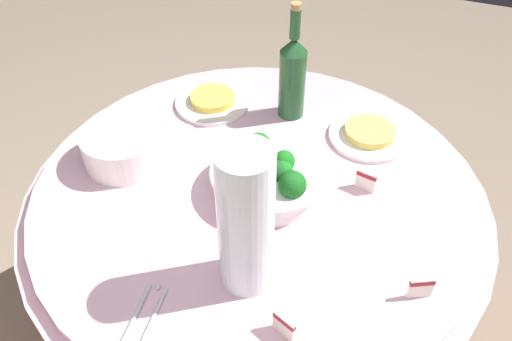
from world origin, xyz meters
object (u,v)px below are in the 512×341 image
(food_plate_fried_egg, at_px, (213,101))
(label_placard_front, at_px, (284,325))
(plate_stack, at_px, (123,146))
(label_placard_rear, at_px, (366,180))
(broccoli_bowl, at_px, (268,176))
(wine_bottle, at_px, (292,75))
(serving_tongs, at_px, (144,317))
(label_placard_mid, at_px, (421,287))
(food_plate_noodles, at_px, (369,134))
(decorative_fruit_vase, at_px, (246,229))

(food_plate_fried_egg, distance_m, label_placard_front, 0.77)
(plate_stack, bearing_deg, label_placard_rear, -168.84)
(broccoli_bowl, xyz_separation_m, wine_bottle, (0.05, -0.32, 0.08))
(plate_stack, bearing_deg, wine_bottle, -133.81)
(plate_stack, distance_m, serving_tongs, 0.49)
(food_plate_fried_egg, bearing_deg, label_placard_front, 124.82)
(serving_tongs, xyz_separation_m, food_plate_fried_egg, (0.18, -0.70, 0.01))
(label_placard_mid, height_order, label_placard_rear, same)
(broccoli_bowl, xyz_separation_m, food_plate_fried_egg, (0.28, -0.28, -0.03))
(food_plate_fried_egg, height_order, label_placard_front, label_placard_front)
(wine_bottle, relative_size, label_placard_mid, 6.11)
(broccoli_bowl, xyz_separation_m, food_plate_noodles, (-0.19, -0.29, -0.03))
(broccoli_bowl, height_order, label_placard_rear, broccoli_bowl)
(food_plate_noodles, bearing_deg, label_placard_front, 88.05)
(plate_stack, xyz_separation_m, label_placard_front, (-0.55, 0.33, -0.01))
(decorative_fruit_vase, relative_size, food_plate_fried_egg, 1.55)
(food_plate_fried_egg, bearing_deg, plate_stack, 70.88)
(plate_stack, relative_size, label_placard_front, 3.82)
(wine_bottle, distance_m, food_plate_fried_egg, 0.26)
(decorative_fruit_vase, relative_size, label_placard_mid, 6.18)
(plate_stack, distance_m, label_placard_rear, 0.62)
(serving_tongs, distance_m, food_plate_noodles, 0.77)
(label_placard_rear, bearing_deg, broccoli_bowl, 21.80)
(label_placard_front, bearing_deg, food_plate_fried_egg, -55.18)
(broccoli_bowl, height_order, food_plate_fried_egg, broccoli_bowl)
(label_placard_mid, bearing_deg, food_plate_noodles, -66.32)
(wine_bottle, bearing_deg, label_placard_mid, 131.62)
(broccoli_bowl, height_order, decorative_fruit_vase, decorative_fruit_vase)
(plate_stack, height_order, label_placard_front, plate_stack)
(broccoli_bowl, xyz_separation_m, decorative_fruit_vase, (-0.05, 0.26, 0.10))
(food_plate_fried_egg, distance_m, label_placard_mid, 0.81)
(broccoli_bowl, distance_m, plate_stack, 0.38)
(label_placard_rear, bearing_deg, food_plate_noodles, -80.53)
(broccoli_bowl, distance_m, wine_bottle, 0.33)
(broccoli_bowl, relative_size, decorative_fruit_vase, 0.82)
(plate_stack, relative_size, label_placard_rear, 3.82)
(wine_bottle, bearing_deg, decorative_fruit_vase, 99.60)
(plate_stack, relative_size, food_plate_noodles, 0.95)
(plate_stack, height_order, label_placard_rear, plate_stack)
(food_plate_noodles, relative_size, food_plate_fried_egg, 1.00)
(wine_bottle, height_order, label_placard_mid, wine_bottle)
(wine_bottle, bearing_deg, label_placard_front, 107.54)
(serving_tongs, bearing_deg, food_plate_noodles, -111.91)
(plate_stack, relative_size, serving_tongs, 1.25)
(broccoli_bowl, bearing_deg, plate_stack, 4.63)
(wine_bottle, distance_m, label_placard_mid, 0.67)
(broccoli_bowl, bearing_deg, label_placard_front, 114.72)
(broccoli_bowl, xyz_separation_m, label_placard_mid, (-0.39, 0.18, -0.01))
(broccoli_bowl, distance_m, label_placard_front, 0.39)
(wine_bottle, height_order, label_placard_front, wine_bottle)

